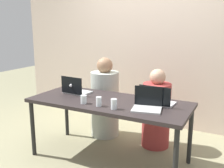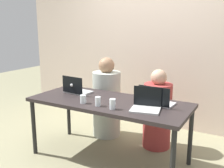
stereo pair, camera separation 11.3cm
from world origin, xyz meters
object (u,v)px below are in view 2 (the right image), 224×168
water_glass_center (98,102)px  water_glass_right (113,105)px  person_on_left (107,102)px  laptop_back_right (156,101)px  water_glass_left (83,100)px  person_on_right (157,113)px  laptop_back_left (77,89)px  laptop_front_right (146,105)px

water_glass_center → water_glass_right: 0.19m
person_on_left → laptop_back_right: size_ratio=3.10×
water_glass_left → person_on_right: bearing=54.8°
laptop_back_left → water_glass_center: 0.60m
laptop_back_left → water_glass_left: bearing=141.4°
laptop_front_right → water_glass_right: size_ratio=3.09×
laptop_back_left → water_glass_right: (0.71, -0.33, -0.00)m
person_on_left → laptop_back_right: (0.91, -0.48, 0.27)m
laptop_back_left → laptop_back_right: laptop_back_left is taller
person_on_left → laptop_back_left: person_on_left is taller
water_glass_center → person_on_right: bearing=64.9°
laptop_back_left → water_glass_right: size_ratio=3.12×
person_on_left → water_glass_right: person_on_left is taller
water_glass_right → water_glass_left: bearing=176.8°
person_on_right → water_glass_center: bearing=65.8°
person_on_left → person_on_right: bearing=-167.7°
person_on_right → person_on_left: bearing=0.9°
water_glass_right → person_on_right: bearing=77.2°
laptop_back_left → laptop_back_right: (1.05, 0.03, -0.00)m
person_on_right → laptop_front_right: bearing=100.4°
laptop_front_right → water_glass_left: 0.70m
laptop_back_right → water_glass_right: size_ratio=3.38×
person_on_left → water_glass_left: 0.88m
person_on_right → water_glass_right: (-0.19, -0.84, 0.31)m
person_on_left → water_glass_right: (0.57, -0.84, 0.27)m
laptop_back_left → water_glass_left: size_ratio=3.64×
laptop_back_right → water_glass_left: laptop_back_right is taller
laptop_front_right → water_glass_left: (-0.69, -0.13, -0.01)m
laptop_front_right → water_glass_right: 0.34m
laptop_back_left → water_glass_left: 0.45m
laptop_back_left → water_glass_right: laptop_back_left is taller
laptop_back_left → laptop_back_right: bearing=-173.6°
laptop_back_right → laptop_back_left: bearing=4.7°
person_on_left → laptop_back_right: person_on_left is taller
person_on_left → laptop_front_right: person_on_left is taller
laptop_back_left → laptop_back_right: 1.05m
laptop_front_right → water_glass_center: laptop_front_right is taller
person_on_left → person_on_right: person_on_left is taller
laptop_front_right → laptop_back_right: size_ratio=0.91×
laptop_front_right → water_glass_center: bearing=-177.0°
water_glass_left → laptop_back_right: bearing=24.8°
water_glass_right → laptop_front_right: bearing=27.1°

